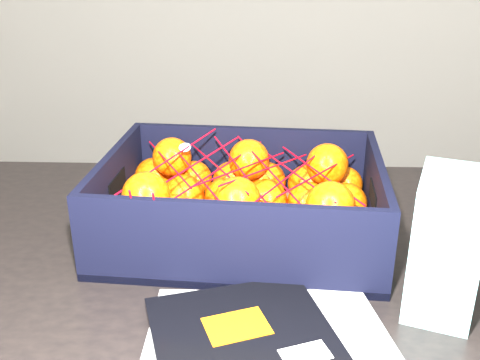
# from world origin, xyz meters

# --- Properties ---
(table) EXTENTS (1.26, 0.89, 0.75)m
(table) POSITION_xyz_m (0.16, -0.21, 0.65)
(table) COLOR black
(table) RESTS_ON ground
(produce_crate) EXTENTS (0.43, 0.32, 0.13)m
(produce_crate) POSITION_xyz_m (0.12, -0.12, 0.79)
(produce_crate) COLOR olive
(produce_crate) RESTS_ON table
(clementine_heap) EXTENTS (0.41, 0.30, 0.12)m
(clementine_heap) POSITION_xyz_m (0.12, -0.12, 0.81)
(clementine_heap) COLOR #FF5905
(clementine_heap) RESTS_ON produce_crate
(mesh_net) EXTENTS (0.36, 0.29, 0.09)m
(mesh_net) POSITION_xyz_m (0.12, -0.13, 0.87)
(mesh_net) COLOR red
(mesh_net) RESTS_ON clementine_heap
(retail_carton) EXTENTS (0.11, 0.14, 0.18)m
(retail_carton) POSITION_xyz_m (0.40, -0.28, 0.84)
(retail_carton) COLOR silver
(retail_carton) RESTS_ON table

